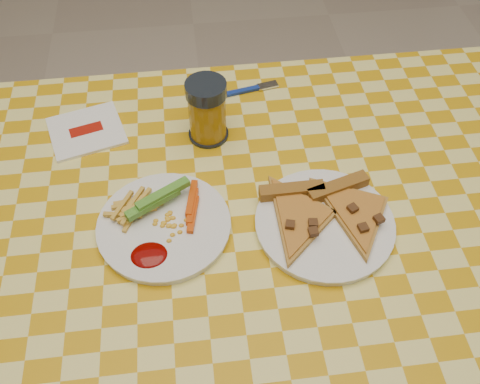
# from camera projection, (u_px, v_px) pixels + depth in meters

# --- Properties ---
(table) EXTENTS (1.28, 0.88, 0.76)m
(table) POSITION_uv_depth(u_px,v_px,m) (233.00, 258.00, 0.92)
(table) COLOR silver
(table) RESTS_ON ground
(plate_left) EXTENTS (0.23, 0.23, 0.01)m
(plate_left) POSITION_uv_depth(u_px,v_px,m) (164.00, 227.00, 0.87)
(plate_left) COLOR white
(plate_left) RESTS_ON table
(plate_right) EXTENTS (0.26, 0.26, 0.01)m
(plate_right) POSITION_uv_depth(u_px,v_px,m) (324.00, 225.00, 0.87)
(plate_right) COLOR white
(plate_right) RESTS_ON table
(fries_veggies) EXTENTS (0.17, 0.16, 0.04)m
(fries_veggies) POSITION_uv_depth(u_px,v_px,m) (158.00, 214.00, 0.87)
(fries_veggies) COLOR #EFD04C
(fries_veggies) RESTS_ON plate_left
(pizza_slices) EXTENTS (0.25, 0.24, 0.02)m
(pizza_slices) POSITION_uv_depth(u_px,v_px,m) (325.00, 211.00, 0.87)
(pizza_slices) COLOR #B48437
(pizza_slices) RESTS_ON plate_right
(drink_glass) EXTENTS (0.08, 0.08, 0.12)m
(drink_glass) POSITION_uv_depth(u_px,v_px,m) (207.00, 111.00, 0.97)
(drink_glass) COLOR black
(drink_glass) RESTS_ON table
(napkin) EXTENTS (0.16, 0.15, 0.01)m
(napkin) POSITION_uv_depth(u_px,v_px,m) (86.00, 131.00, 1.02)
(napkin) COLOR white
(napkin) RESTS_ON table
(fork) EXTENTS (0.14, 0.04, 0.01)m
(fork) POSITION_uv_depth(u_px,v_px,m) (247.00, 90.00, 1.09)
(fork) COLOR navy
(fork) RESTS_ON table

